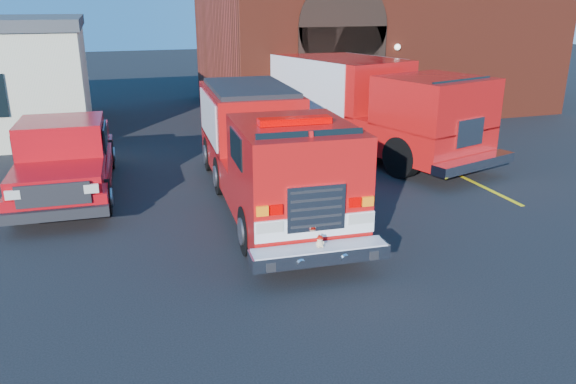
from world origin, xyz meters
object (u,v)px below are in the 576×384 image
object	(u,v)px
fire_station	(369,15)
secondary_truck	(361,102)
pickup_truck	(66,158)
fire_engine	(266,149)

from	to	relation	value
fire_station	secondary_truck	distance (m)	9.24
pickup_truck	secondary_truck	size ratio (longest dim) A/B	0.65
fire_engine	pickup_truck	bearing A→B (deg)	153.98
fire_station	secondary_truck	bearing A→B (deg)	-116.81
fire_station	secondary_truck	world-z (taller)	fire_station
fire_engine	secondary_truck	distance (m)	6.25
pickup_truck	secondary_truck	world-z (taller)	secondary_truck
fire_engine	fire_station	bearing A→B (deg)	54.74
pickup_truck	secondary_truck	xyz separation A→B (m)	(9.46, 1.86, 0.69)
fire_station	pickup_truck	distance (m)	16.95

